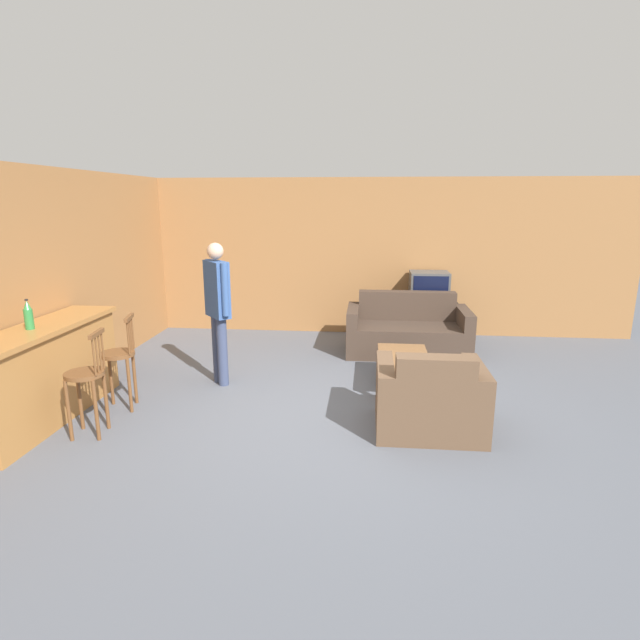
{
  "coord_description": "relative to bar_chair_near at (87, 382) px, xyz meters",
  "views": [
    {
      "loc": [
        0.37,
        -4.86,
        2.22
      ],
      "look_at": [
        -0.19,
        0.84,
        0.85
      ],
      "focal_mm": 28.0,
      "sensor_mm": 36.0,
      "label": 1
    }
  ],
  "objects": [
    {
      "name": "book_on_table",
      "position": [
        3.18,
        1.53,
        -0.14
      ],
      "size": [
        0.21,
        0.21,
        0.03
      ],
      "color": "#33704C",
      "rests_on": "coffee_table"
    },
    {
      "name": "bar_chair_near",
      "position": [
        0.0,
        0.0,
        0.0
      ],
      "size": [
        0.41,
        0.41,
        1.04
      ],
      "color": "brown",
      "rests_on": "ground_plane"
    },
    {
      "name": "wall_back",
      "position": [
        2.28,
        4.18,
        0.76
      ],
      "size": [
        9.4,
        0.08,
        2.6
      ],
      "color": "#9E6B3D",
      "rests_on": "ground_plane"
    },
    {
      "name": "coffee_table",
      "position": [
        3.1,
        1.62,
        -0.21
      ],
      "size": [
        0.61,
        1.09,
        0.38
      ],
      "color": "brown",
      "rests_on": "ground_plane"
    },
    {
      "name": "ground_plane",
      "position": [
        2.28,
        0.62,
        -0.54
      ],
      "size": [
        24.0,
        24.0,
        0.0
      ],
      "primitive_type": "plane",
      "color": "#565B66"
    },
    {
      "name": "bottle",
      "position": [
        -0.65,
        0.2,
        0.59
      ],
      "size": [
        0.08,
        0.08,
        0.3
      ],
      "color": "#2D7F3D",
      "rests_on": "bar_counter"
    },
    {
      "name": "tv",
      "position": [
        3.63,
        3.84,
        0.31
      ],
      "size": [
        0.61,
        0.5,
        0.54
      ],
      "color": "#4C4C4C",
      "rests_on": "tv_unit"
    },
    {
      "name": "wall_left",
      "position": [
        -0.96,
        1.9,
        0.76
      ],
      "size": [
        0.08,
        8.57,
        2.6
      ],
      "color": "#9E6B3D",
      "rests_on": "ground_plane"
    },
    {
      "name": "couch_far",
      "position": [
        3.25,
        3.05,
        -0.23
      ],
      "size": [
        1.78,
        0.92,
        0.88
      ],
      "color": "#423328",
      "rests_on": "ground_plane"
    },
    {
      "name": "armchair_near",
      "position": [
        3.28,
        0.41,
        -0.23
      ],
      "size": [
        1.04,
        0.87,
        0.86
      ],
      "color": "brown",
      "rests_on": "ground_plane"
    },
    {
      "name": "bar_chair_mid",
      "position": [
        -0.0,
        0.64,
        0.0
      ],
      "size": [
        0.44,
        0.44,
        1.04
      ],
      "color": "brown",
      "rests_on": "ground_plane"
    },
    {
      "name": "person_by_window",
      "position": [
        0.85,
        1.5,
        0.46
      ],
      "size": [
        0.39,
        0.42,
        1.74
      ],
      "color": "#384260",
      "rests_on": "ground_plane"
    },
    {
      "name": "tv_unit",
      "position": [
        3.63,
        3.84,
        -0.25
      ],
      "size": [
        1.03,
        0.49,
        0.58
      ],
      "color": "black",
      "rests_on": "ground_plane"
    },
    {
      "name": "bar_counter",
      "position": [
        -0.62,
        0.29,
        -0.04
      ],
      "size": [
        0.55,
        2.08,
        0.99
      ],
      "color": "#A87038",
      "rests_on": "ground_plane"
    }
  ]
}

